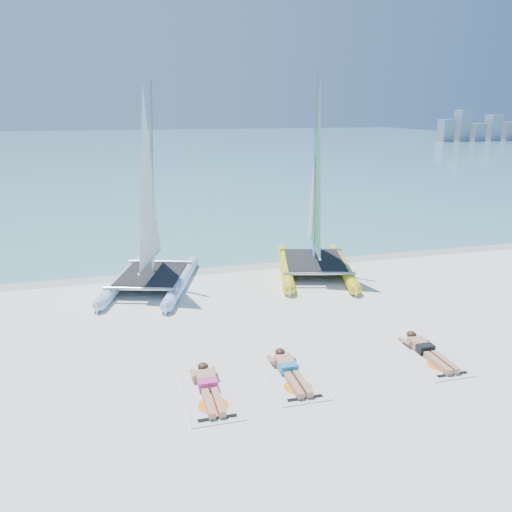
{
  "coord_description": "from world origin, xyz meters",
  "views": [
    {
      "loc": [
        -3.47,
        -10.71,
        5.28
      ],
      "look_at": [
        -0.28,
        1.2,
        1.61
      ],
      "focal_mm": 35.0,
      "sensor_mm": 36.0,
      "label": 1
    }
  ],
  "objects_px": {
    "sunbather_c": "(426,350)",
    "sunbather_a": "(208,386)",
    "towel_c": "(431,358)",
    "catamaran_blue": "(149,226)",
    "towel_a": "(210,396)",
    "sunbather_b": "(289,369)",
    "catamaran_yellow": "(315,208)",
    "towel_b": "(292,379)"
  },
  "relations": [
    {
      "from": "catamaran_blue",
      "to": "sunbather_a",
      "type": "bearing_deg",
      "value": -66.47
    },
    {
      "from": "towel_c",
      "to": "sunbather_c",
      "type": "height_order",
      "value": "sunbather_c"
    },
    {
      "from": "sunbather_c",
      "to": "sunbather_a",
      "type": "bearing_deg",
      "value": -177.28
    },
    {
      "from": "catamaran_blue",
      "to": "sunbather_b",
      "type": "distance_m",
      "value": 6.9
    },
    {
      "from": "sunbather_a",
      "to": "towel_b",
      "type": "relative_size",
      "value": 0.93
    },
    {
      "from": "towel_c",
      "to": "towel_a",
      "type": "bearing_deg",
      "value": -177.28
    },
    {
      "from": "catamaran_blue",
      "to": "sunbather_c",
      "type": "bearing_deg",
      "value": -30.11
    },
    {
      "from": "sunbather_a",
      "to": "sunbather_b",
      "type": "height_order",
      "value": "same"
    },
    {
      "from": "sunbather_a",
      "to": "towel_a",
      "type": "bearing_deg",
      "value": -90.0
    },
    {
      "from": "towel_b",
      "to": "sunbather_b",
      "type": "xyz_separation_m",
      "value": [
        0.0,
        0.19,
        0.11
      ]
    },
    {
      "from": "towel_b",
      "to": "sunbather_b",
      "type": "height_order",
      "value": "sunbather_b"
    },
    {
      "from": "sunbather_c",
      "to": "catamaran_yellow",
      "type": "bearing_deg",
      "value": 91.32
    },
    {
      "from": "catamaran_yellow",
      "to": "towel_a",
      "type": "bearing_deg",
      "value": -109.25
    },
    {
      "from": "sunbather_c",
      "to": "towel_b",
      "type": "bearing_deg",
      "value": -175.91
    },
    {
      "from": "sunbather_c",
      "to": "catamaran_blue",
      "type": "bearing_deg",
      "value": 132.01
    },
    {
      "from": "towel_b",
      "to": "sunbather_c",
      "type": "xyz_separation_m",
      "value": [
        3.23,
        0.23,
        0.11
      ]
    },
    {
      "from": "sunbather_a",
      "to": "sunbather_b",
      "type": "distance_m",
      "value": 1.73
    },
    {
      "from": "catamaran_yellow",
      "to": "catamaran_blue",
      "type": "bearing_deg",
      "value": -160.94
    },
    {
      "from": "catamaran_yellow",
      "to": "sunbather_c",
      "type": "relative_size",
      "value": 3.82
    },
    {
      "from": "sunbather_b",
      "to": "sunbather_c",
      "type": "height_order",
      "value": "same"
    },
    {
      "from": "towel_c",
      "to": "catamaran_blue",
      "type": "bearing_deg",
      "value": 131.15
    },
    {
      "from": "sunbather_a",
      "to": "sunbather_b",
      "type": "relative_size",
      "value": 1.0
    },
    {
      "from": "catamaran_blue",
      "to": "towel_c",
      "type": "bearing_deg",
      "value": -30.98
    },
    {
      "from": "towel_a",
      "to": "towel_b",
      "type": "xyz_separation_m",
      "value": [
        1.72,
        0.2,
        0.0
      ]
    },
    {
      "from": "catamaran_blue",
      "to": "towel_a",
      "type": "bearing_deg",
      "value": -66.63
    },
    {
      "from": "sunbather_a",
      "to": "catamaran_yellow",
      "type": "bearing_deg",
      "value": 54.82
    },
    {
      "from": "sunbather_b",
      "to": "sunbather_c",
      "type": "xyz_separation_m",
      "value": [
        3.23,
        0.04,
        0.0
      ]
    },
    {
      "from": "sunbather_a",
      "to": "towel_c",
      "type": "height_order",
      "value": "sunbather_a"
    },
    {
      "from": "towel_a",
      "to": "towel_b",
      "type": "relative_size",
      "value": 1.0
    },
    {
      "from": "towel_c",
      "to": "catamaran_yellow",
      "type": "bearing_deg",
      "value": 91.29
    },
    {
      "from": "towel_b",
      "to": "towel_a",
      "type": "bearing_deg",
      "value": -173.51
    },
    {
      "from": "sunbather_a",
      "to": "towel_c",
      "type": "distance_m",
      "value": 4.95
    },
    {
      "from": "catamaran_blue",
      "to": "sunbather_b",
      "type": "bearing_deg",
      "value": -51.45
    },
    {
      "from": "sunbather_a",
      "to": "sunbather_c",
      "type": "xyz_separation_m",
      "value": [
        4.95,
        0.23,
        0.0
      ]
    },
    {
      "from": "towel_b",
      "to": "sunbather_c",
      "type": "distance_m",
      "value": 3.24
    },
    {
      "from": "sunbather_b",
      "to": "sunbather_c",
      "type": "bearing_deg",
      "value": 0.7
    },
    {
      "from": "towel_c",
      "to": "sunbather_c",
      "type": "xyz_separation_m",
      "value": [
        0.0,
        0.19,
        0.11
      ]
    },
    {
      "from": "towel_a",
      "to": "towel_c",
      "type": "bearing_deg",
      "value": 2.72
    },
    {
      "from": "catamaran_yellow",
      "to": "sunbather_b",
      "type": "distance_m",
      "value": 7.55
    },
    {
      "from": "towel_a",
      "to": "towel_c",
      "type": "height_order",
      "value": "same"
    },
    {
      "from": "catamaran_yellow",
      "to": "towel_a",
      "type": "relative_size",
      "value": 3.56
    },
    {
      "from": "sunbather_c",
      "to": "sunbather_b",
      "type": "bearing_deg",
      "value": -179.3
    }
  ]
}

